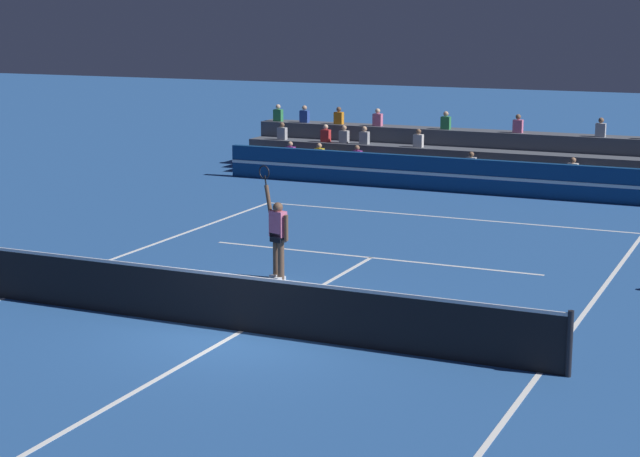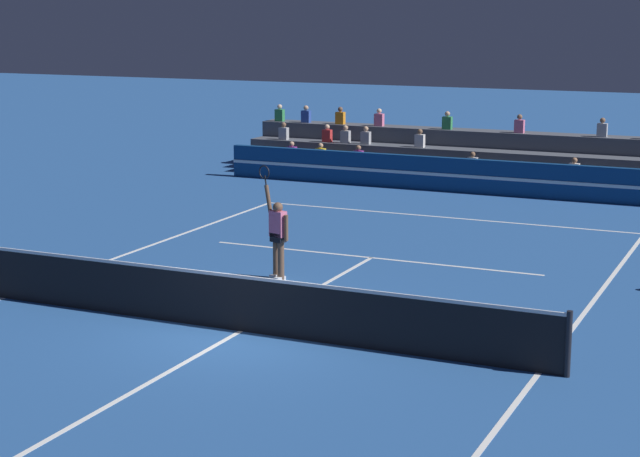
% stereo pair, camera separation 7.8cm
% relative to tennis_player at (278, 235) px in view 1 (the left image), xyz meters
% --- Properties ---
extents(ground_plane, '(120.00, 120.00, 0.00)m').
position_rel_tennis_player_xyz_m(ground_plane, '(1.09, -3.69, -0.99)').
color(ground_plane, '#285699').
extents(court_lines, '(11.10, 23.90, 0.01)m').
position_rel_tennis_player_xyz_m(court_lines, '(1.09, -3.69, -0.99)').
color(court_lines, white).
rests_on(court_lines, ground).
extents(tennis_net, '(12.00, 0.10, 1.10)m').
position_rel_tennis_player_xyz_m(tennis_net, '(1.09, -3.69, -0.45)').
color(tennis_net, black).
rests_on(tennis_net, ground).
extents(sponsor_banner_wall, '(18.00, 0.26, 1.10)m').
position_rel_tennis_player_xyz_m(sponsor_banner_wall, '(1.09, 12.40, -0.44)').
color(sponsor_banner_wall, navy).
rests_on(sponsor_banner_wall, ground).
extents(bleacher_stand, '(18.66, 2.85, 2.28)m').
position_rel_tennis_player_xyz_m(bleacher_stand, '(1.07, 14.94, -0.34)').
color(bleacher_stand, '#4C515B').
rests_on(bleacher_stand, ground).
extents(tennis_player, '(0.83, 0.42, 2.50)m').
position_rel_tennis_player_xyz_m(tennis_player, '(0.00, 0.00, 0.00)').
color(tennis_player, brown).
rests_on(tennis_player, ground).
extents(tennis_ball, '(0.07, 0.07, 0.07)m').
position_rel_tennis_player_xyz_m(tennis_ball, '(-2.43, -2.80, -0.96)').
color(tennis_ball, '#C6DB33').
rests_on(tennis_ball, ground).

